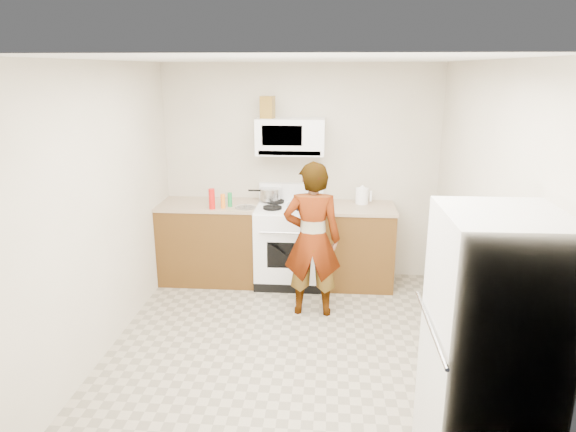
# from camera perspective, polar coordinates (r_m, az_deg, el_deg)

# --- Properties ---
(floor) EXTENTS (3.60, 3.60, 0.00)m
(floor) POSITION_cam_1_polar(r_m,az_deg,el_deg) (4.81, -0.02, -14.31)
(floor) COLOR gray
(floor) RESTS_ON ground
(back_wall) EXTENTS (3.20, 0.02, 2.50)m
(back_wall) POSITION_cam_1_polar(r_m,az_deg,el_deg) (6.05, 1.36, 4.82)
(back_wall) COLOR beige
(back_wall) RESTS_ON floor
(right_wall) EXTENTS (0.02, 3.60, 2.50)m
(right_wall) POSITION_cam_1_polar(r_m,az_deg,el_deg) (4.48, 20.71, -0.30)
(right_wall) COLOR beige
(right_wall) RESTS_ON floor
(cabinet_left) EXTENTS (1.12, 0.62, 0.90)m
(cabinet_left) POSITION_cam_1_polar(r_m,az_deg,el_deg) (6.12, -8.64, -3.00)
(cabinet_left) COLOR #553A14
(cabinet_left) RESTS_ON floor
(counter_left) EXTENTS (1.14, 0.64, 0.03)m
(counter_left) POSITION_cam_1_polar(r_m,az_deg,el_deg) (5.98, -8.83, 1.24)
(counter_left) COLOR tan
(counter_left) RESTS_ON cabinet_left
(cabinet_right) EXTENTS (0.80, 0.62, 0.90)m
(cabinet_right) POSITION_cam_1_polar(r_m,az_deg,el_deg) (5.97, 7.68, -3.44)
(cabinet_right) COLOR #553A14
(cabinet_right) RESTS_ON floor
(counter_right) EXTENTS (0.82, 0.64, 0.03)m
(counter_right) POSITION_cam_1_polar(r_m,az_deg,el_deg) (5.83, 7.85, 0.89)
(counter_right) COLOR tan
(counter_right) RESTS_ON cabinet_right
(gas_range) EXTENTS (0.76, 0.65, 1.13)m
(gas_range) POSITION_cam_1_polar(r_m,az_deg,el_deg) (5.96, 0.18, -2.98)
(gas_range) COLOR white
(gas_range) RESTS_ON floor
(microwave) EXTENTS (0.76, 0.38, 0.40)m
(microwave) POSITION_cam_1_polar(r_m,az_deg,el_deg) (5.80, 0.29, 8.85)
(microwave) COLOR white
(microwave) RESTS_ON back_wall
(person) EXTENTS (0.58, 0.39, 1.58)m
(person) POSITION_cam_1_polar(r_m,az_deg,el_deg) (5.11, 2.70, -2.65)
(person) COLOR tan
(person) RESTS_ON floor
(fridge) EXTENTS (0.71, 0.71, 1.70)m
(fridge) POSITION_cam_1_polar(r_m,az_deg,el_deg) (3.27, 21.86, -14.12)
(fridge) COLOR silver
(fridge) RESTS_ON floor
(kettle) EXTENTS (0.17, 0.17, 0.18)m
(kettle) POSITION_cam_1_polar(r_m,az_deg,el_deg) (5.94, 8.23, 2.22)
(kettle) COLOR white
(kettle) RESTS_ON counter_right
(jug) EXTENTS (0.16, 0.16, 0.24)m
(jug) POSITION_cam_1_polar(r_m,az_deg,el_deg) (5.77, -2.29, 11.99)
(jug) COLOR brown
(jug) RESTS_ON microwave
(saucepan) EXTENTS (0.30, 0.30, 0.13)m
(saucepan) POSITION_cam_1_polar(r_m,az_deg,el_deg) (5.98, -1.99, 2.42)
(saucepan) COLOR #B1B2B6
(saucepan) RESTS_ON gas_range
(tray) EXTENTS (0.26, 0.17, 0.05)m
(tray) POSITION_cam_1_polar(r_m,az_deg,el_deg) (5.71, 1.16, 1.09)
(tray) COLOR white
(tray) RESTS_ON gas_range
(bottle_spray) EXTENTS (0.07, 0.07, 0.23)m
(bottle_spray) POSITION_cam_1_polar(r_m,az_deg,el_deg) (5.71, -8.46, 1.89)
(bottle_spray) COLOR red
(bottle_spray) RESTS_ON counter_left
(bottle_hot_sauce) EXTENTS (0.06, 0.06, 0.16)m
(bottle_hot_sauce) POSITION_cam_1_polar(r_m,az_deg,el_deg) (5.74, -7.24, 1.66)
(bottle_hot_sauce) COLOR orange
(bottle_hot_sauce) RESTS_ON counter_left
(bottle_green_cap) EXTENTS (0.07, 0.07, 0.16)m
(bottle_green_cap) POSITION_cam_1_polar(r_m,az_deg,el_deg) (5.79, -6.48, 1.81)
(bottle_green_cap) COLOR #17833A
(bottle_green_cap) RESTS_ON counter_left
(pot_lid) EXTENTS (0.25, 0.25, 0.01)m
(pot_lid) POSITION_cam_1_polar(r_m,az_deg,el_deg) (5.74, -4.74, 0.98)
(pot_lid) COLOR white
(pot_lid) RESTS_ON counter_left
(broom) EXTENTS (0.17, 0.22, 1.18)m
(broom) POSITION_cam_1_polar(r_m,az_deg,el_deg) (5.50, 17.30, -4.16)
(broom) COLOR silver
(broom) RESTS_ON floor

